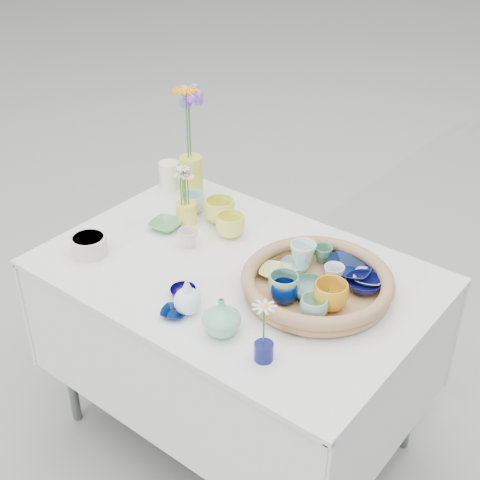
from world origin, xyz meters
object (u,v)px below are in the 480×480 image
Objects in this scene: display_table at (237,431)px; bud_vase_seafoam at (221,316)px; tall_vase_yellow at (192,177)px; wicker_tray at (317,284)px.

bud_vase_seafoam is at bearing -58.94° from display_table.
tall_vase_yellow is (-0.46, 0.29, 0.85)m from display_table.
display_table is 2.66× the size of wicker_tray.
display_table is at bearing 121.06° from bud_vase_seafoam.
display_table is at bearing -169.88° from wicker_tray.
tall_vase_yellow is (-0.74, 0.24, 0.04)m from wicker_tray.
wicker_tray is (0.28, 0.05, 0.80)m from display_table.
wicker_tray is 0.35m from bud_vase_seafoam.
wicker_tray is 0.78m from tall_vase_yellow.
tall_vase_yellow reaches higher than bud_vase_seafoam.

